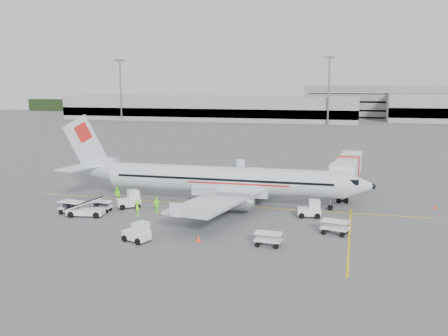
{
  "coord_description": "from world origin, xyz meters",
  "views": [
    {
      "loc": [
        14.14,
        -51.42,
        12.98
      ],
      "look_at": [
        0.0,
        2.0,
        3.8
      ],
      "focal_mm": 40.0,
      "sensor_mm": 36.0,
      "label": 1
    }
  ],
  "objects_px": {
    "aircraft": "(224,162)",
    "jet_bridge": "(348,174)",
    "tug_mid": "(136,231)",
    "belt_loader": "(85,204)",
    "tug_fore": "(309,209)",
    "tug_aft": "(128,199)"
  },
  "relations": [
    {
      "from": "aircraft",
      "to": "jet_bridge",
      "type": "height_order",
      "value": "aircraft"
    },
    {
      "from": "aircraft",
      "to": "tug_mid",
      "type": "bearing_deg",
      "value": -104.69
    },
    {
      "from": "jet_bridge",
      "to": "belt_loader",
      "type": "xyz_separation_m",
      "value": [
        -25.17,
        -18.47,
        -0.91
      ]
    },
    {
      "from": "aircraft",
      "to": "tug_fore",
      "type": "distance_m",
      "value": 10.84
    },
    {
      "from": "aircraft",
      "to": "tug_mid",
      "type": "xyz_separation_m",
      "value": [
        -3.66,
        -14.82,
        -3.84
      ]
    },
    {
      "from": "tug_fore",
      "to": "tug_aft",
      "type": "distance_m",
      "value": 19.09
    },
    {
      "from": "belt_loader",
      "to": "tug_aft",
      "type": "relative_size",
      "value": 1.97
    },
    {
      "from": "tug_fore",
      "to": "jet_bridge",
      "type": "bearing_deg",
      "value": 64.72
    },
    {
      "from": "tug_fore",
      "to": "tug_mid",
      "type": "xyz_separation_m",
      "value": [
        -13.29,
        -11.65,
        -0.0
      ]
    },
    {
      "from": "belt_loader",
      "to": "tug_mid",
      "type": "distance_m",
      "value": 10.48
    },
    {
      "from": "tug_fore",
      "to": "tug_mid",
      "type": "relative_size",
      "value": 1.0
    },
    {
      "from": "tug_fore",
      "to": "aircraft",
      "type": "bearing_deg",
      "value": 151.39
    },
    {
      "from": "tug_aft",
      "to": "tug_fore",
      "type": "bearing_deg",
      "value": -35.8
    },
    {
      "from": "belt_loader",
      "to": "tug_fore",
      "type": "distance_m",
      "value": 22.35
    },
    {
      "from": "tug_fore",
      "to": "tug_aft",
      "type": "bearing_deg",
      "value": 173.08
    },
    {
      "from": "tug_mid",
      "to": "jet_bridge",
      "type": "bearing_deg",
      "value": 75.57
    },
    {
      "from": "tug_fore",
      "to": "tug_mid",
      "type": "bearing_deg",
      "value": -149.17
    },
    {
      "from": "aircraft",
      "to": "tug_aft",
      "type": "relative_size",
      "value": 14.04
    },
    {
      "from": "aircraft",
      "to": "belt_loader",
      "type": "xyz_separation_m",
      "value": [
        -12.06,
        -8.56,
        -3.41
      ]
    },
    {
      "from": "jet_bridge",
      "to": "tug_mid",
      "type": "bearing_deg",
      "value": -120.15
    },
    {
      "from": "tug_mid",
      "to": "tug_aft",
      "type": "relative_size",
      "value": 0.93
    },
    {
      "from": "aircraft",
      "to": "jet_bridge",
      "type": "distance_m",
      "value": 16.62
    }
  ]
}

